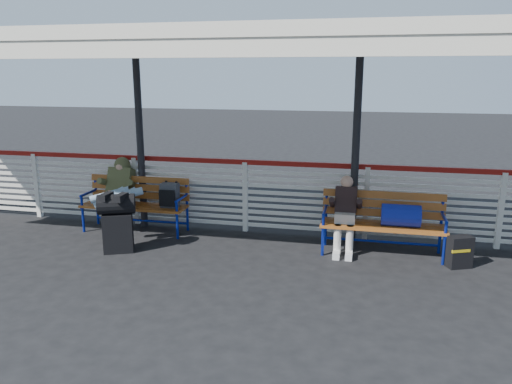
% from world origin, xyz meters
% --- Properties ---
extents(ground, '(60.00, 60.00, 0.00)m').
position_xyz_m(ground, '(0.00, 0.00, 0.00)').
color(ground, black).
rests_on(ground, ground).
extents(fence, '(12.08, 0.08, 1.24)m').
position_xyz_m(fence, '(0.00, 1.90, 0.66)').
color(fence, silver).
rests_on(fence, ground).
extents(canopy, '(12.60, 3.60, 3.16)m').
position_xyz_m(canopy, '(-0.00, 0.87, 3.04)').
color(canopy, silver).
rests_on(canopy, ground).
extents(luggage_stack, '(0.62, 0.49, 0.90)m').
position_xyz_m(luggage_stack, '(-1.63, 0.49, 0.49)').
color(luggage_stack, black).
rests_on(luggage_stack, ground).
extents(bench_left, '(1.80, 0.56, 0.92)m').
position_xyz_m(bench_left, '(-1.67, 1.53, 0.58)').
color(bench_left, '#A55220').
rests_on(bench_left, ground).
extents(bench_right, '(1.80, 0.56, 0.92)m').
position_xyz_m(bench_right, '(2.37, 1.26, 0.59)').
color(bench_right, '#A55220').
rests_on(bench_right, ground).
extents(traveler_man, '(0.93, 1.64, 0.77)m').
position_xyz_m(traveler_man, '(-1.97, 1.18, 0.73)').
color(traveler_man, '#89A1B8').
rests_on(traveler_man, ground).
extents(companion_person, '(0.32, 0.66, 1.15)m').
position_xyz_m(companion_person, '(1.70, 1.25, 0.60)').
color(companion_person, beige).
rests_on(companion_person, ground).
extents(suitcase_side, '(0.37, 0.31, 0.45)m').
position_xyz_m(suitcase_side, '(3.30, 0.95, 0.23)').
color(suitcase_side, black).
rests_on(suitcase_side, ground).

